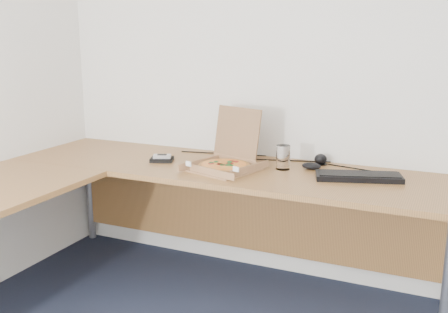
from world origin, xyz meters
The scene contains 10 objects.
room_shell centered at (0.00, 0.00, 1.25)m, with size 3.50×3.50×2.50m, color white, non-canonical shape.
desk centered at (-0.82, 0.97, 0.70)m, with size 2.50×2.20×0.73m.
pizza_box centered at (-0.47, 1.35, 0.77)m, with size 0.32×0.37×0.32m.
drinking_glass centered at (-0.19, 1.48, 0.80)m, with size 0.08×0.08×0.13m, color white.
keyboard centered at (0.23, 1.45, 0.74)m, with size 0.43×0.15×0.03m, color black.
mouse centered at (-0.04, 1.54, 0.75)m, with size 0.11×0.07×0.04m, color black.
wallet centered at (-0.89, 1.37, 0.74)m, with size 0.13×0.11×0.02m, color black.
phone centered at (-0.89, 1.36, 0.76)m, with size 0.10×0.05×0.02m, color #B2B5BA.
dome_speaker centered at (-0.02, 1.68, 0.76)m, with size 0.08×0.08×0.07m, color black.
cable_bundle centered at (-0.26, 1.66, 0.73)m, with size 0.65×0.04×0.01m, color black, non-canonical shape.
Camera 1 is at (0.68, -1.22, 1.46)m, focal length 42.29 mm.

